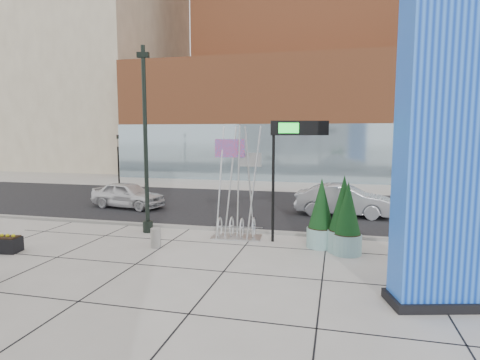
% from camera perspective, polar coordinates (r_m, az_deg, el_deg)
% --- Properties ---
extents(ground, '(160.00, 160.00, 0.00)m').
position_cam_1_polar(ground, '(13.95, -5.21, -11.18)').
color(ground, '#9E9991').
rests_on(ground, ground).
extents(street_asphalt, '(80.00, 12.00, 0.02)m').
position_cam_1_polar(street_asphalt, '(23.35, 2.80, -3.77)').
color(street_asphalt, black).
rests_on(street_asphalt, ground).
extents(curb_edge, '(80.00, 0.30, 0.12)m').
position_cam_1_polar(curb_edge, '(17.62, -0.96, -7.11)').
color(curb_edge, gray).
rests_on(curb_edge, ground).
extents(tower_podium, '(34.00, 10.00, 11.00)m').
position_cam_1_polar(tower_podium, '(39.69, 9.02, 8.49)').
color(tower_podium, '#A65630').
rests_on(tower_podium, ground).
extents(tower_glass_front, '(34.00, 0.60, 5.00)m').
position_cam_1_polar(tower_glass_front, '(34.94, 8.26, 3.81)').
color(tower_glass_front, '#8CA5B2').
rests_on(tower_glass_front, ground).
extents(building_beige_left, '(18.00, 20.00, 34.00)m').
position_cam_1_polar(building_beige_left, '(56.99, -20.02, 19.32)').
color(building_beige_left, gray).
rests_on(building_beige_left, ground).
extents(blue_pylon, '(2.72, 1.73, 8.41)m').
position_cam_1_polar(blue_pylon, '(10.83, 27.60, 4.76)').
color(blue_pylon, '#0C36B5').
rests_on(blue_pylon, ground).
extents(lamp_post, '(0.53, 0.43, 7.85)m').
position_cam_1_polar(lamp_post, '(17.47, -13.23, 3.07)').
color(lamp_post, black).
rests_on(lamp_post, ground).
extents(public_art_sculpture, '(2.08, 1.15, 4.58)m').
position_cam_1_polar(public_art_sculpture, '(16.32, -0.44, -4.13)').
color(public_art_sculpture, silver).
rests_on(public_art_sculpture, ground).
extents(concrete_bollard, '(0.38, 0.38, 0.73)m').
position_cam_1_polar(concrete_bollard, '(15.48, -11.89, -8.06)').
color(concrete_bollard, gray).
rests_on(concrete_bollard, ground).
extents(overhead_street_sign, '(2.19, 0.83, 4.74)m').
position_cam_1_polar(overhead_street_sign, '(15.42, 7.78, 5.89)').
color(overhead_street_sign, black).
rests_on(overhead_street_sign, ground).
extents(round_planter_east, '(1.11, 1.11, 2.79)m').
position_cam_1_polar(round_planter_east, '(14.93, 14.49, -4.93)').
color(round_planter_east, '#81ADAB').
rests_on(round_planter_east, ground).
extents(round_planter_mid, '(1.04, 1.04, 2.60)m').
position_cam_1_polar(round_planter_mid, '(14.66, 15.03, -5.52)').
color(round_planter_mid, '#81ADAB').
rests_on(round_planter_mid, ground).
extents(round_planter_west, '(1.05, 1.05, 2.63)m').
position_cam_1_polar(round_planter_west, '(15.31, 11.47, -4.85)').
color(round_planter_west, '#81ADAB').
rests_on(round_planter_west, ground).
extents(box_planter_north, '(1.31, 0.78, 0.68)m').
position_cam_1_polar(box_planter_north, '(16.95, -30.71, -7.77)').
color(box_planter_north, black).
rests_on(box_planter_north, ground).
extents(car_white_west, '(4.57, 2.48, 1.47)m').
position_cam_1_polar(car_white_west, '(23.72, -15.67, -2.07)').
color(car_white_west, white).
rests_on(car_white_west, ground).
extents(car_silver_mid, '(4.99, 2.06, 1.61)m').
position_cam_1_polar(car_silver_mid, '(21.33, 14.52, -2.84)').
color(car_silver_mid, '#ABADB3').
rests_on(car_silver_mid, ground).
extents(car_dark_east, '(4.83, 2.74, 1.32)m').
position_cam_1_polar(car_dark_east, '(27.28, 29.28, -1.72)').
color(car_dark_east, black).
rests_on(car_dark_east, ground).
extents(traffic_signal, '(0.15, 0.18, 4.10)m').
position_cam_1_polar(traffic_signal, '(32.08, -16.93, 2.96)').
color(traffic_signal, black).
rests_on(traffic_signal, ground).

